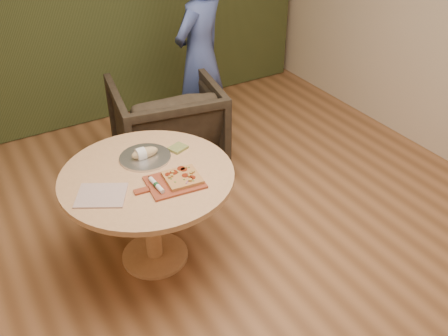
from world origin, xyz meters
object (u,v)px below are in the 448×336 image
pizza_paddle (173,183)px  flatbread_pizza (182,177)px  cutlery_roll (156,185)px  person_standing (200,56)px  pedestal_table (149,191)px  bread_roll (144,153)px  armchair (167,121)px  serving_tray (145,157)px

pizza_paddle → flatbread_pizza: (0.07, -0.00, 0.02)m
flatbread_pizza → cutlery_roll: (-0.18, 0.00, 0.00)m
flatbread_pizza → person_standing: bearing=57.9°
pedestal_table → cutlery_roll: (-0.01, -0.19, 0.17)m
bread_roll → cutlery_roll: bearing=-101.0°
pedestal_table → armchair: bearing=59.5°
cutlery_roll → bread_roll: 0.38m
flatbread_pizza → person_standing: (0.98, 1.57, 0.10)m
pedestal_table → flatbread_pizza: 0.31m
pizza_paddle → person_standing: size_ratio=0.26×
pizza_paddle → flatbread_pizza: 0.07m
armchair → person_standing: (0.52, 0.30, 0.41)m
flatbread_pizza → bread_roll: bearing=106.3°
pedestal_table → serving_tray: size_ratio=3.27×
pedestal_table → person_standing: size_ratio=0.67×
pizza_paddle → armchair: size_ratio=0.49×
pedestal_table → bread_roll: bread_roll is taller
pedestal_table → armchair: armchair is taller
bread_roll → armchair: bearing=57.2°
pedestal_table → armchair: 1.26m
pedestal_table → flatbread_pizza: size_ratio=4.82×
serving_tray → bread_roll: bread_roll is taller
flatbread_pizza → cutlery_roll: bearing=178.7°
flatbread_pizza → bread_roll: bread_roll is taller
pedestal_table → armchair: size_ratio=1.25×
armchair → person_standing: bearing=-140.0°
cutlery_roll → armchair: bearing=60.2°
pizza_paddle → serving_tray: size_ratio=1.29×
flatbread_pizza → armchair: armchair is taller
pedestal_table → pizza_paddle: size_ratio=2.53×
pizza_paddle → armchair: 1.41m
pizza_paddle → bread_roll: (-0.04, 0.37, 0.04)m
pizza_paddle → serving_tray: serving_tray is taller
cutlery_roll → pizza_paddle: bearing=-4.3°
cutlery_roll → armchair: size_ratio=0.21×
pizza_paddle → serving_tray: bearing=101.1°
cutlery_roll → person_standing: size_ratio=0.11×
flatbread_pizza → serving_tray: size_ratio=0.68×
serving_tray → bread_roll: 0.04m
pedestal_table → cutlery_roll: size_ratio=5.86×
bread_roll → person_standing: person_standing is taller
serving_tray → person_standing: 1.62m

